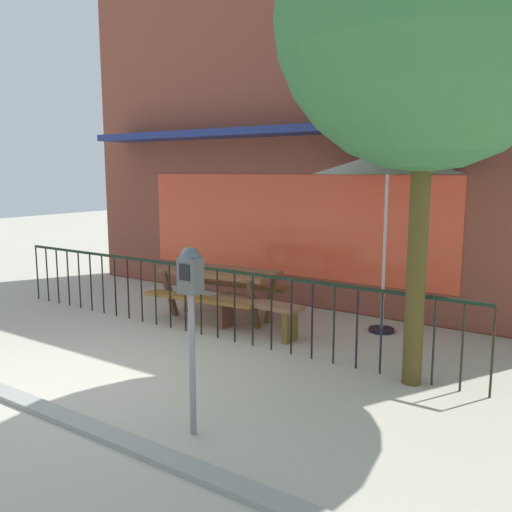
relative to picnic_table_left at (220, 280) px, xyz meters
name	(u,v)px	position (x,y,z in m)	size (l,w,h in m)	color
ground	(91,377)	(0.27, -2.67, -0.61)	(40.00, 40.00, 0.00)	#B1AC9B
pub_storefront	(293,130)	(0.27, 1.69, 2.34)	(8.97, 1.25, 5.94)	#501912
patio_fence_front	(201,288)	(0.27, -0.77, 0.05)	(7.56, 0.04, 0.97)	black
picnic_table_left	(220,280)	(0.00, 0.00, 0.00)	(1.93, 1.54, 0.79)	brown
patio_umbrella	(388,163)	(2.30, 0.77, 1.75)	(2.03, 2.03, 2.53)	black
patio_bench	(257,310)	(0.90, -0.32, -0.26)	(1.42, 0.40, 0.48)	#8C5D3E
parking_meter_far	(191,292)	(2.06, -3.02, 0.65)	(0.18, 0.17, 1.64)	gray
street_tree	(429,16)	(3.26, -0.84, 3.13)	(3.02, 3.02, 5.26)	#4A3F1A
curb_edge	(23,403)	(0.27, -3.49, -0.61)	(12.55, 0.20, 0.11)	gray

